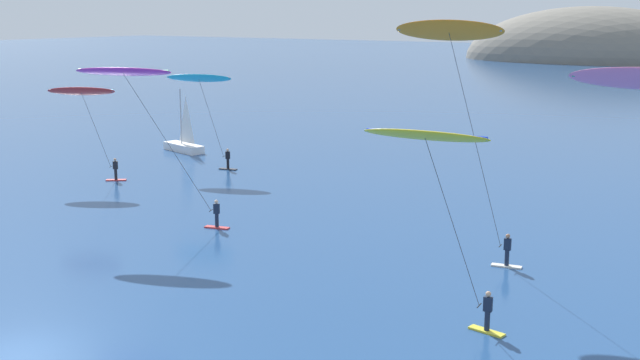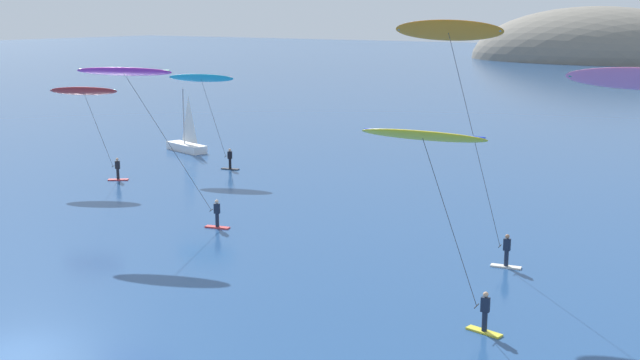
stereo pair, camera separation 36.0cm
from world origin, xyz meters
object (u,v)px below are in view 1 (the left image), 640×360
Objects in this scene: kitesurfer_cyan at (201,85)px; kitesurfer_orange at (453,46)px; kitesurfer_magenta at (131,85)px; kitesurfer_red at (84,98)px; kitesurfer_yellow at (431,153)px; sailboat_near at (182,144)px.

kitesurfer_cyan is 0.64× the size of kitesurfer_orange.
kitesurfer_magenta is 1.22× the size of kitesurfer_cyan.
kitesurfer_magenta is at bearing -168.44° from kitesurfer_orange.
kitesurfer_red is 0.89× the size of kitesurfer_yellow.
kitesurfer_magenta is 1.17× the size of kitesurfer_yellow.
sailboat_near is 39.30m from kitesurfer_orange.
kitesurfer_magenta is at bearing 168.09° from kitesurfer_yellow.
kitesurfer_orange reaches higher than kitesurfer_magenta.
sailboat_near is 14.98m from kitesurfer_red.
kitesurfer_magenta is at bearing -61.55° from kitesurfer_cyan.
kitesurfer_magenta reaches higher than kitesurfer_red.
kitesurfer_red is (-4.15, -8.29, -0.55)m from kitesurfer_cyan.
kitesurfer_orange is at bearing -5.97° from kitesurfer_red.
kitesurfer_cyan is at bearing 156.69° from kitesurfer_orange.
kitesurfer_orange is 31.41m from kitesurfer_red.
kitesurfer_yellow reaches higher than sailboat_near.
kitesurfer_cyan is 0.96× the size of kitesurfer_yellow.
kitesurfer_orange is (18.45, 3.78, 2.51)m from kitesurfer_magenta.
kitesurfer_magenta is 1.32× the size of kitesurfer_red.
sailboat_near is 0.83× the size of kitesurfer_red.
kitesurfer_cyan is at bearing -35.78° from sailboat_near.
kitesurfer_cyan reaches higher than sailboat_near.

